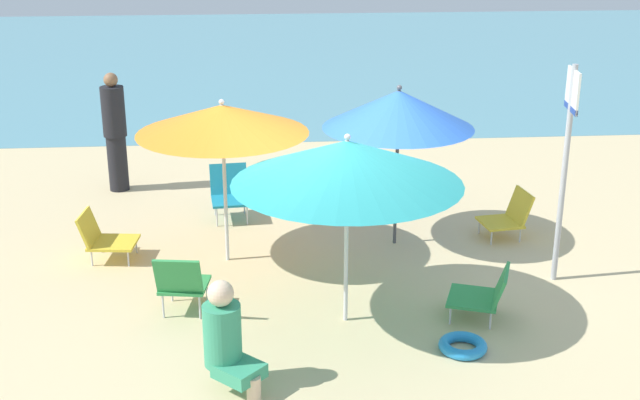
{
  "coord_description": "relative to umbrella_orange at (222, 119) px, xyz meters",
  "views": [
    {
      "loc": [
        -0.81,
        -8.02,
        3.88
      ],
      "look_at": [
        -0.12,
        0.73,
        0.7
      ],
      "focal_mm": 47.52,
      "sensor_mm": 36.0,
      "label": 1
    }
  ],
  "objects": [
    {
      "name": "beach_chair_a",
      "position": [
        -1.38,
        0.12,
        -1.36
      ],
      "size": [
        0.64,
        0.53,
        0.55
      ],
      "rotation": [
        0.0,
        0.0,
        -0.11
      ],
      "color": "gold",
      "rests_on": "ground_plane"
    },
    {
      "name": "beach_chair_f",
      "position": [
        -0.4,
        -1.3,
        -1.27
      ],
      "size": [
        0.52,
        0.6,
        0.67
      ],
      "rotation": [
        0.0,
        0.0,
        1.42
      ],
      "color": "#33934C",
      "rests_on": "ground_plane"
    },
    {
      "name": "beach_chair_d",
      "position": [
        1.73,
        1.67,
        -1.33
      ],
      "size": [
        0.57,
        0.63,
        0.6
      ],
      "rotation": [
        0.0,
        0.0,
        -1.36
      ],
      "color": "red",
      "rests_on": "ground_plane"
    },
    {
      "name": "umbrella_teal",
      "position": [
        1.17,
        -1.53,
        -0.03
      ],
      "size": [
        2.13,
        2.13,
        1.86
      ],
      "color": "silver",
      "rests_on": "ground_plane"
    },
    {
      "name": "person_b",
      "position": [
        0.06,
        -2.64,
        -1.16
      ],
      "size": [
        0.53,
        0.52,
        0.97
      ],
      "rotation": [
        0.0,
        0.0,
        5.52
      ],
      "color": "#389970",
      "rests_on": "ground_plane"
    },
    {
      "name": "sea_water",
      "position": [
        1.16,
        12.73,
        -1.62
      ],
      "size": [
        40.0,
        16.0,
        0.01
      ],
      "primitive_type": "cube",
      "color": "#5693A3",
      "rests_on": "ground_plane"
    },
    {
      "name": "swim_ring",
      "position": [
        2.16,
        -2.2,
        -1.58
      ],
      "size": [
        0.44,
        0.44,
        0.1
      ],
      "primitive_type": "torus",
      "color": "#238CD8",
      "rests_on": "ground_plane"
    },
    {
      "name": "beach_chair_b",
      "position": [
        3.33,
        0.41,
        -1.35
      ],
      "size": [
        0.6,
        0.53,
        0.57
      ],
      "rotation": [
        0.0,
        0.0,
        -3.0
      ],
      "color": "gold",
      "rests_on": "ground_plane"
    },
    {
      "name": "warning_sign",
      "position": [
        3.49,
        -0.79,
        -0.13
      ],
      "size": [
        0.08,
        0.46,
        2.31
      ],
      "rotation": [
        0.0,
        0.0,
        -0.12
      ],
      "color": "#ADADB2",
      "rests_on": "ground_plane"
    },
    {
      "name": "umbrella_blue",
      "position": [
        1.95,
        0.33,
        -0.01
      ],
      "size": [
        1.71,
        1.71,
        1.89
      ],
      "color": "#4C4C51",
      "rests_on": "ground_plane"
    },
    {
      "name": "beach_chair_e",
      "position": [
        2.5,
        -1.6,
        -1.36
      ],
      "size": [
        0.69,
        0.66,
        0.52
      ],
      "rotation": [
        0.0,
        0.0,
        2.79
      ],
      "color": "#33934C",
      "rests_on": "ground_plane"
    },
    {
      "name": "person_a",
      "position": [
        -1.56,
        2.54,
        -0.8
      ],
      "size": [
        0.32,
        0.32,
        1.64
      ],
      "rotation": [
        0.0,
        0.0,
        3.47
      ],
      "color": "black",
      "rests_on": "ground_plane"
    },
    {
      "name": "umbrella_orange",
      "position": [
        0.0,
        0.0,
        0.0
      ],
      "size": [
        1.85,
        1.85,
        1.85
      ],
      "color": "silver",
      "rests_on": "ground_plane"
    },
    {
      "name": "beach_chair_c",
      "position": [
        0.0,
        1.36,
        -1.28
      ],
      "size": [
        0.52,
        0.62,
        0.65
      ],
      "rotation": [
        0.0,
        0.0,
        -1.48
      ],
      "color": "teal",
      "rests_on": "ground_plane"
    },
    {
      "name": "ground_plane",
      "position": [
        1.16,
        -0.77,
        -1.63
      ],
      "size": [
        40.0,
        40.0,
        0.0
      ],
      "primitive_type": "plane",
      "color": "#D3BC8C"
    }
  ]
}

